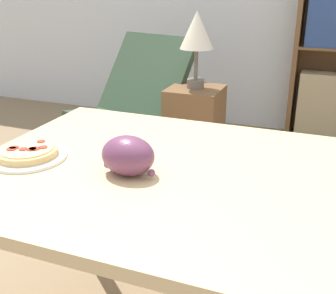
{
  "coord_description": "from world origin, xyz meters",
  "views": [
    {
      "loc": [
        0.35,
        -1.08,
        1.25
      ],
      "look_at": [
        -0.06,
        -0.04,
        0.8
      ],
      "focal_mm": 45.0,
      "sensor_mm": 36.0,
      "label": 1
    }
  ],
  "objects_px": {
    "table_lamp": "(197,34)",
    "lounge_chair_near": "(133,125)",
    "grape_bunch": "(128,156)",
    "side_table": "(194,131)",
    "pizza_on_plate": "(27,154)"
  },
  "relations": [
    {
      "from": "grape_bunch",
      "to": "lounge_chair_near",
      "type": "distance_m",
      "value": 1.84
    },
    {
      "from": "grape_bunch",
      "to": "side_table",
      "type": "xyz_separation_m",
      "value": [
        -0.3,
        1.59,
        -0.5
      ]
    },
    {
      "from": "grape_bunch",
      "to": "side_table",
      "type": "height_order",
      "value": "grape_bunch"
    },
    {
      "from": "lounge_chair_near",
      "to": "side_table",
      "type": "bearing_deg",
      "value": 14.68
    },
    {
      "from": "side_table",
      "to": "table_lamp",
      "type": "relative_size",
      "value": 1.25
    },
    {
      "from": "pizza_on_plate",
      "to": "table_lamp",
      "type": "xyz_separation_m",
      "value": [
        0.03,
        1.6,
        0.18
      ]
    },
    {
      "from": "lounge_chair_near",
      "to": "grape_bunch",
      "type": "bearing_deg",
      "value": -49.1
    },
    {
      "from": "grape_bunch",
      "to": "table_lamp",
      "type": "relative_size",
      "value": 0.34
    },
    {
      "from": "pizza_on_plate",
      "to": "grape_bunch",
      "type": "xyz_separation_m",
      "value": [
        0.34,
        0.01,
        0.04
      ]
    },
    {
      "from": "table_lamp",
      "to": "lounge_chair_near",
      "type": "bearing_deg",
      "value": 179.45
    },
    {
      "from": "side_table",
      "to": "lounge_chair_near",
      "type": "bearing_deg",
      "value": 179.45
    },
    {
      "from": "side_table",
      "to": "table_lamp",
      "type": "height_order",
      "value": "table_lamp"
    },
    {
      "from": "lounge_chair_near",
      "to": "pizza_on_plate",
      "type": "bearing_deg",
      "value": -59.74
    },
    {
      "from": "grape_bunch",
      "to": "lounge_chair_near",
      "type": "bearing_deg",
      "value": 115.67
    },
    {
      "from": "lounge_chair_near",
      "to": "table_lamp",
      "type": "distance_m",
      "value": 0.8
    }
  ]
}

